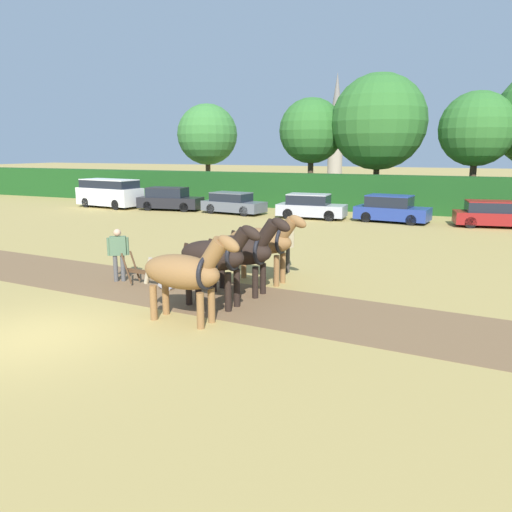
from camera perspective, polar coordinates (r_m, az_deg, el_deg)
name	(u,v)px	position (r m, az deg, el deg)	size (l,w,h in m)	color
ground_plane	(33,337)	(12.58, -24.14, -8.47)	(240.00, 240.00, 0.00)	#A88E4C
plowed_furrow_strip	(109,280)	(16.98, -16.41, -2.70)	(29.51, 3.32, 0.01)	brown
hedgerow	(336,192)	(36.06, 9.13, 7.23)	(70.15, 1.75, 2.49)	#194719
tree_far_left	(207,135)	(45.90, -5.58, 13.64)	(5.33, 5.33, 8.18)	#4C3823
tree_left	(311,131)	(39.84, 6.35, 14.01)	(4.98, 4.98, 8.11)	#423323
tree_center_left	(379,122)	(38.77, 13.86, 14.64)	(6.94, 6.94, 9.64)	#4C3823
tree_center	(477,129)	(37.51, 23.92, 13.12)	(4.97, 4.97, 8.04)	#423323
church_spire	(336,125)	(69.00, 9.13, 14.53)	(2.16, 2.16, 14.04)	gray
draft_horse_lead_left	(185,272)	(12.25, -8.07, -1.81)	(2.87, 1.03, 2.35)	brown
draft_horse_lead_right	(216,257)	(13.37, -4.64, -0.06)	(2.59, 0.97, 2.38)	black
draft_horse_trail_left	(242,250)	(14.57, -1.66, 0.68)	(2.90, 1.04, 2.42)	black
draft_horse_trail_right	(263,241)	(15.80, 0.78, 1.69)	(2.83, 1.01, 2.32)	brown
plow	(153,277)	(15.74, -11.73, -2.38)	(1.81, 0.49, 1.13)	#4C331E
farmer_at_plow	(118,251)	(16.58, -15.47, 0.57)	(0.59, 0.44, 1.72)	#4C4C4C
farmer_beside_team	(285,244)	(17.14, 3.34, 1.43)	(0.49, 0.54, 1.75)	#38332D
parked_van	(110,193)	(38.58, -16.39, 6.94)	(5.17, 2.65, 2.06)	silver
parked_car_left	(170,199)	(35.90, -9.86, 6.41)	(4.65, 2.32, 1.60)	black
parked_car_center_left	(233,203)	(33.36, -2.65, 6.03)	(4.40, 2.26, 1.42)	#565B66
parked_car_center	(311,207)	(31.17, 6.26, 5.62)	(4.24, 1.91, 1.52)	#A8A8B2
parked_car_center_right	(391,209)	(30.51, 15.21, 5.17)	(4.38, 2.31, 1.58)	navy
parked_car_right	(491,214)	(30.44, 25.30, 4.32)	(4.19, 2.37, 1.44)	maroon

